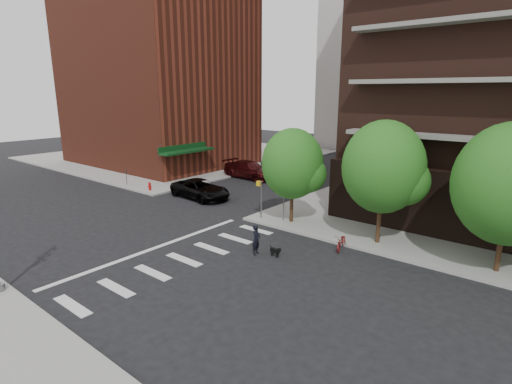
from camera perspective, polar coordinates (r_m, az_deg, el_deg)
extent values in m
plane|color=black|center=(23.80, -15.02, -7.48)|extent=(120.00, 120.00, 0.00)
cube|color=gray|center=(56.62, -10.49, 5.31)|extent=(31.00, 33.00, 0.15)
cube|color=silver|center=(18.71, -24.74, -14.55)|extent=(2.40, 0.50, 0.01)
cube|color=silver|center=(19.51, -19.39, -12.79)|extent=(2.40, 0.50, 0.01)
cube|color=silver|center=(20.48, -14.56, -11.09)|extent=(2.40, 0.50, 0.01)
cube|color=silver|center=(21.59, -10.25, -9.49)|extent=(2.40, 0.50, 0.01)
cube|color=silver|center=(22.82, -6.42, -8.01)|extent=(2.40, 0.50, 0.01)
cube|color=silver|center=(24.16, -3.02, -6.65)|extent=(2.40, 0.50, 0.01)
cube|color=silver|center=(25.58, 0.00, -5.43)|extent=(2.40, 0.50, 0.01)
cube|color=silver|center=(23.42, -14.29, -7.79)|extent=(0.30, 13.00, 0.01)
cube|color=maroon|center=(50.61, -14.01, 15.56)|extent=(20.00, 15.00, 20.00)
cube|color=#0C3814|center=(39.53, -9.76, 5.78)|extent=(1.40, 6.00, 0.20)
cylinder|color=#301E11|center=(26.53, 5.09, -1.82)|extent=(0.24, 0.24, 2.30)
sphere|color=#235B19|center=(25.91, 5.23, 4.03)|extent=(4.00, 4.00, 4.00)
cylinder|color=#301E11|center=(23.81, 17.15, -3.92)|extent=(0.24, 0.24, 2.60)
sphere|color=#235B19|center=(23.08, 17.71, 3.42)|extent=(4.50, 4.50, 4.50)
cylinder|color=#301E11|center=(22.51, 31.44, -6.89)|extent=(0.24, 0.24, 2.30)
sphere|color=#235B19|center=(21.70, 32.51, 0.93)|extent=(5.00, 5.00, 5.00)
cylinder|color=slate|center=(27.08, 0.76, -1.10)|extent=(0.10, 0.10, 2.60)
cube|color=gold|center=(26.93, 0.44, 1.23)|extent=(0.32, 0.25, 0.32)
cylinder|color=slate|center=(26.66, 3.96, -1.83)|extent=(0.08, 0.08, 2.20)
cube|color=gold|center=(26.31, 3.80, -0.02)|extent=(0.64, 0.02, 0.64)
cylinder|color=#A50C0C|center=(36.20, -14.94, 0.71)|extent=(0.22, 0.22, 0.60)
sphere|color=#A50C0C|center=(36.13, -14.97, 1.19)|extent=(0.24, 0.24, 0.24)
cylinder|color=black|center=(38.98, -18.01, 1.81)|extent=(0.05, 0.05, 1.10)
cube|color=black|center=(38.85, -18.08, 2.76)|extent=(0.10, 0.08, 0.22)
imported|color=black|center=(33.17, -7.97, 0.42)|extent=(3.01, 5.76, 1.55)
imported|color=#3D0D0E|center=(40.51, -0.92, 3.19)|extent=(2.66, 6.04, 1.72)
imported|color=gray|center=(43.26, 3.80, 3.78)|extent=(2.03, 4.94, 1.59)
imported|color=maroon|center=(22.89, 12.12, -6.97)|extent=(1.01, 1.83, 0.91)
imported|color=black|center=(21.63, 0.03, -6.84)|extent=(0.68, 0.52, 1.66)
cube|color=black|center=(21.54, 2.71, -8.37)|extent=(0.54, 0.21, 0.21)
cube|color=black|center=(21.32, 3.32, -8.26)|extent=(0.16, 0.13, 0.15)
cylinder|color=black|center=(21.57, 3.13, -8.97)|extent=(0.05, 0.05, 0.23)
cylinder|color=black|center=(21.67, 2.28, -8.85)|extent=(0.05, 0.05, 0.23)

